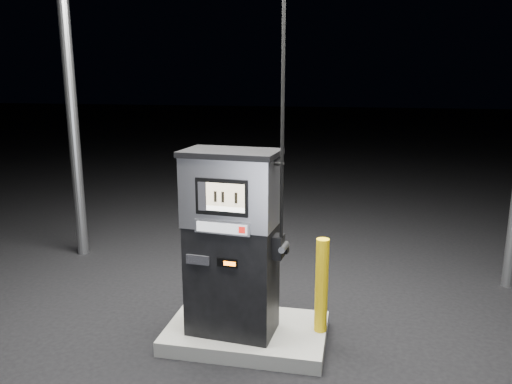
# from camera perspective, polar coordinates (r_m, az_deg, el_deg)

# --- Properties ---
(ground) EXTENTS (80.00, 80.00, 0.00)m
(ground) POSITION_cam_1_polar(r_m,az_deg,el_deg) (5.32, -1.08, -16.51)
(ground) COLOR black
(ground) RESTS_ON ground
(pump_island) EXTENTS (1.60, 1.00, 0.15)m
(pump_island) POSITION_cam_1_polar(r_m,az_deg,el_deg) (5.29, -1.08, -15.80)
(pump_island) COLOR slate
(pump_island) RESTS_ON ground
(fuel_dispenser) EXTENTS (1.02, 0.61, 3.77)m
(fuel_dispenser) POSITION_cam_1_polar(r_m,az_deg,el_deg) (4.81, -2.76, -5.68)
(fuel_dispenser) COLOR black
(fuel_dispenser) RESTS_ON pump_island
(bollard_left) EXTENTS (0.13, 0.13, 0.83)m
(bollard_left) POSITION_cam_1_polar(r_m,az_deg,el_deg) (5.13, -7.45, -10.79)
(bollard_left) COLOR yellow
(bollard_left) RESTS_ON pump_island
(bollard_right) EXTENTS (0.14, 0.14, 0.96)m
(bollard_right) POSITION_cam_1_polar(r_m,az_deg,el_deg) (5.01, 7.50, -10.56)
(bollard_right) COLOR yellow
(bollard_right) RESTS_ON pump_island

